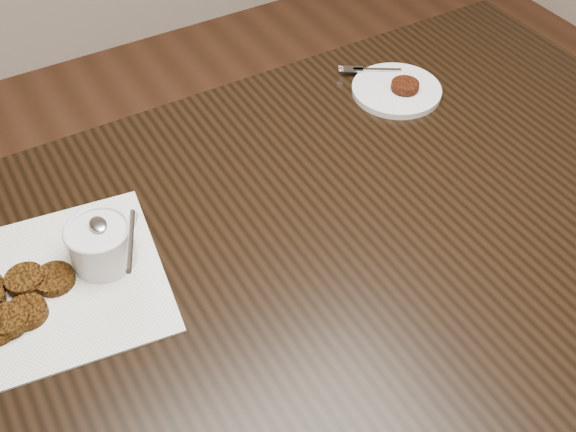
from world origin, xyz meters
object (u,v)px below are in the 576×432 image
object	(u,v)px
sauce_ramekin	(97,229)
plate_with_patty	(397,87)
napkin	(58,285)
table	(329,361)

from	to	relation	value
sauce_ramekin	plate_with_patty	bearing A→B (deg)	11.32
sauce_ramekin	napkin	bearing A→B (deg)	-172.11
table	sauce_ramekin	xyz separation A→B (m)	(-0.35, 0.14, 0.45)
napkin	plate_with_patty	distance (m)	0.75
sauce_ramekin	plate_with_patty	xyz separation A→B (m)	(0.66, 0.13, -0.06)
table	napkin	bearing A→B (deg)	163.42
table	napkin	distance (m)	0.58
napkin	plate_with_patty	xyz separation A→B (m)	(0.74, 0.14, 0.01)
table	plate_with_patty	distance (m)	0.57
table	napkin	xyz separation A→B (m)	(-0.42, 0.13, 0.38)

